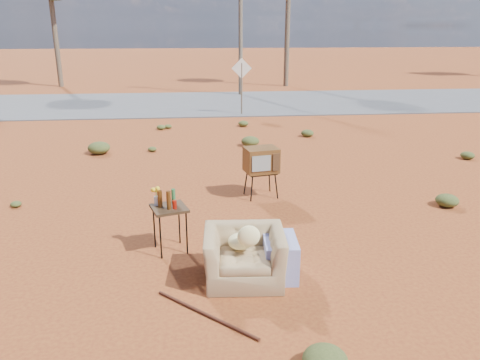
{
  "coord_description": "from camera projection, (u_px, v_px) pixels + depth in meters",
  "views": [
    {
      "loc": [
        -0.35,
        -6.29,
        3.36
      ],
      "look_at": [
        0.4,
        1.41,
        0.8
      ],
      "focal_mm": 35.0,
      "sensor_mm": 36.0,
      "label": 1
    }
  ],
  "objects": [
    {
      "name": "ground",
      "position": [
        222.0,
        260.0,
        7.02
      ],
      "size": [
        140.0,
        140.0,
        0.0
      ],
      "primitive_type": "plane",
      "color": "#944A1D",
      "rests_on": "ground"
    },
    {
      "name": "highway",
      "position": [
        202.0,
        103.0,
        21.19
      ],
      "size": [
        140.0,
        7.0,
        0.04
      ],
      "primitive_type": "cube",
      "color": "#565659",
      "rests_on": "ground"
    },
    {
      "name": "armchair",
      "position": [
        251.0,
        249.0,
        6.4
      ],
      "size": [
        1.32,
        0.82,
        0.95
      ],
      "rotation": [
        0.0,
        0.0,
        -0.06
      ],
      "color": "#987A53",
      "rests_on": "ground"
    },
    {
      "name": "tv_unit",
      "position": [
        261.0,
        161.0,
        9.43
      ],
      "size": [
        0.73,
        0.63,
        1.03
      ],
      "rotation": [
        0.0,
        0.0,
        0.2
      ],
      "color": "black",
      "rests_on": "ground"
    },
    {
      "name": "side_table",
      "position": [
        166.0,
        205.0,
        7.12
      ],
      "size": [
        0.64,
        0.64,
        1.03
      ],
      "rotation": [
        0.0,
        0.0,
        0.31
      ],
      "color": "#322012",
      "rests_on": "ground"
    },
    {
      "name": "rusty_bar",
      "position": [
        206.0,
        314.0,
        5.68
      ],
      "size": [
        1.2,
        1.13,
        0.04
      ],
      "primitive_type": "cylinder",
      "rotation": [
        0.0,
        1.57,
        -0.75
      ],
      "color": "#4D2114",
      "rests_on": "ground"
    },
    {
      "name": "road_sign",
      "position": [
        242.0,
        76.0,
        18.03
      ],
      "size": [
        0.78,
        0.06,
        2.19
      ],
      "color": "brown",
      "rests_on": "ground"
    },
    {
      "name": "utility_pole_center",
      "position": [
        241.0,
        8.0,
        22.44
      ],
      "size": [
        1.4,
        0.2,
        8.0
      ],
      "color": "brown",
      "rests_on": "ground"
    },
    {
      "name": "scrub_patch",
      "position": [
        176.0,
        168.0,
        11.07
      ],
      "size": [
        17.49,
        8.07,
        0.33
      ],
      "color": "#4A5223",
      "rests_on": "ground"
    }
  ]
}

